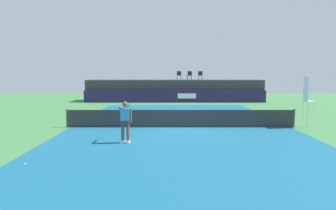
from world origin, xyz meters
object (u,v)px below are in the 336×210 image
at_px(net_post_near, 68,118).
at_px(net_post_far, 295,118).
at_px(spectator_chair_far_left, 180,75).
at_px(umpire_chair, 308,98).
at_px(spectator_chair_left, 191,75).
at_px(spectator_chair_center, 201,75).
at_px(tennis_player, 126,120).
at_px(tennis_ball, 26,164).

distance_m(net_post_near, net_post_far, 12.40).
height_order(spectator_chair_far_left, umpire_chair, spectator_chair_far_left).
xyz_separation_m(spectator_chair_left, net_post_near, (-7.74, -15.09, -2.19)).
relative_size(spectator_chair_center, umpire_chair, 0.32).
bearing_deg(net_post_far, tennis_player, -157.28).
height_order(spectator_chair_center, tennis_ball, spectator_chair_center).
bearing_deg(net_post_far, spectator_chair_far_left, 110.43).
distance_m(spectator_chair_left, net_post_near, 17.10).
relative_size(spectator_chair_left, spectator_chair_center, 1.00).
bearing_deg(spectator_chair_center, net_post_near, -120.20).
relative_size(spectator_chair_center, net_post_near, 0.89).
height_order(net_post_near, net_post_far, same).
xyz_separation_m(umpire_chair, net_post_near, (-13.06, 0.01, -1.09)).
xyz_separation_m(spectator_chair_far_left, umpire_chair, (6.39, -15.42, -1.11)).
bearing_deg(net_post_near, spectator_chair_center, 59.80).
distance_m(spectator_chair_far_left, net_post_far, 16.59).
relative_size(spectator_chair_left, tennis_ball, 13.06).
bearing_deg(spectator_chair_far_left, tennis_ball, -104.50).
bearing_deg(tennis_ball, tennis_player, 49.02).
height_order(spectator_chair_left, umpire_chair, spectator_chair_left).
distance_m(spectator_chair_left, net_post_far, 15.94).
bearing_deg(net_post_far, umpire_chair, -1.13).
bearing_deg(spectator_chair_left, spectator_chair_far_left, 163.40).
relative_size(net_post_far, tennis_player, 0.56).
bearing_deg(net_post_near, umpire_chair, -0.06).
xyz_separation_m(spectator_chair_far_left, spectator_chair_center, (2.21, -0.17, 0.00)).
bearing_deg(spectator_chair_left, tennis_player, -102.16).
bearing_deg(tennis_ball, net_post_near, 97.52).
bearing_deg(spectator_chair_center, net_post_far, -76.95).
height_order(spectator_chair_center, tennis_player, spectator_chair_center).
xyz_separation_m(net_post_near, tennis_ball, (0.91, -6.86, -0.46)).
bearing_deg(tennis_player, umpire_chair, 21.20).
height_order(net_post_near, tennis_ball, net_post_near).
relative_size(spectator_chair_center, net_post_far, 0.89).
relative_size(spectator_chair_far_left, umpire_chair, 0.32).
xyz_separation_m(spectator_chair_far_left, spectator_chair_left, (1.07, -0.32, 0.00)).
distance_m(spectator_chair_far_left, spectator_chair_left, 1.12).
xyz_separation_m(umpire_chair, net_post_far, (-0.66, 0.01, -1.09)).
xyz_separation_m(tennis_player, tennis_ball, (-2.80, -3.22, -0.92)).
height_order(umpire_chair, tennis_player, umpire_chair).
relative_size(spectator_chair_left, net_post_near, 0.89).
relative_size(umpire_chair, tennis_ball, 40.59).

